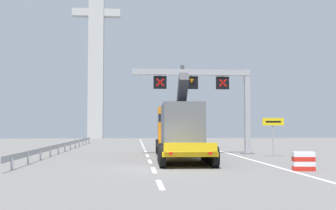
{
  "coord_description": "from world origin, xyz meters",
  "views": [
    {
      "loc": [
        -1.21,
        -20.82,
        2.09
      ],
      "look_at": [
        1.14,
        8.0,
        3.66
      ],
      "focal_mm": 43.5,
      "sensor_mm": 36.0,
      "label": 1
    }
  ],
  "objects_px": {
    "heavy_haul_truck_yellow": "(178,129)",
    "bridge_pylon_distant": "(96,35)",
    "exit_sign_yellow": "(273,127)",
    "overhead_lane_gantry": "(208,87)",
    "crash_barrier_striped": "(303,161)"
  },
  "relations": [
    {
      "from": "exit_sign_yellow",
      "to": "bridge_pylon_distant",
      "type": "distance_m",
      "value": 54.58
    },
    {
      "from": "exit_sign_yellow",
      "to": "bridge_pylon_distant",
      "type": "bearing_deg",
      "value": 109.3
    },
    {
      "from": "heavy_haul_truck_yellow",
      "to": "crash_barrier_striped",
      "type": "relative_size",
      "value": 13.4
    },
    {
      "from": "exit_sign_yellow",
      "to": "overhead_lane_gantry",
      "type": "bearing_deg",
      "value": 141.86
    },
    {
      "from": "overhead_lane_gantry",
      "to": "exit_sign_yellow",
      "type": "distance_m",
      "value": 6.02
    },
    {
      "from": "heavy_haul_truck_yellow",
      "to": "exit_sign_yellow",
      "type": "distance_m",
      "value": 6.75
    },
    {
      "from": "heavy_haul_truck_yellow",
      "to": "crash_barrier_striped",
      "type": "xyz_separation_m",
      "value": [
        5.05,
        -9.15,
        -1.54
      ]
    },
    {
      "from": "heavy_haul_truck_yellow",
      "to": "exit_sign_yellow",
      "type": "relative_size",
      "value": 5.17
    },
    {
      "from": "heavy_haul_truck_yellow",
      "to": "bridge_pylon_distant",
      "type": "distance_m",
      "value": 52.85
    },
    {
      "from": "heavy_haul_truck_yellow",
      "to": "bridge_pylon_distant",
      "type": "xyz_separation_m",
      "value": [
        -10.35,
        48.78,
        17.52
      ]
    },
    {
      "from": "overhead_lane_gantry",
      "to": "bridge_pylon_distant",
      "type": "distance_m",
      "value": 49.58
    },
    {
      "from": "overhead_lane_gantry",
      "to": "crash_barrier_striped",
      "type": "xyz_separation_m",
      "value": [
        2.34,
        -12.29,
        -4.76
      ]
    },
    {
      "from": "crash_barrier_striped",
      "to": "bridge_pylon_distant",
      "type": "xyz_separation_m",
      "value": [
        -15.4,
        57.93,
        19.06
      ]
    },
    {
      "from": "overhead_lane_gantry",
      "to": "heavy_haul_truck_yellow",
      "type": "distance_m",
      "value": 5.25
    },
    {
      "from": "overhead_lane_gantry",
      "to": "exit_sign_yellow",
      "type": "relative_size",
      "value": 3.46
    }
  ]
}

